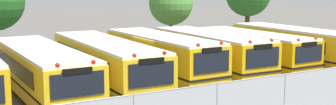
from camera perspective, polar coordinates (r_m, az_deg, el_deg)
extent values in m
plane|color=#595651|center=(24.65, -0.92, -3.76)|extent=(160.00, 160.00, 0.00)
cube|color=yellow|center=(21.93, -16.20, -2.18)|extent=(2.66, 10.86, 1.93)
cube|color=white|center=(21.76, -16.32, 0.48)|extent=(2.61, 10.64, 0.12)
cube|color=black|center=(16.74, -11.64, -4.12)|extent=(2.08, 0.08, 0.93)
cube|color=black|center=(22.49, -13.25, -0.99)|extent=(0.14, 8.45, 0.70)
cube|color=black|center=(21.89, -19.70, -1.54)|extent=(0.14, 8.45, 0.70)
cube|color=black|center=(22.00, -16.16, -3.16)|extent=(2.69, 10.97, 0.10)
sphere|color=red|center=(16.97, -9.68, -1.21)|extent=(0.18, 0.18, 0.18)
sphere|color=red|center=(16.54, -14.20, -1.61)|extent=(0.18, 0.18, 0.18)
cube|color=black|center=(16.62, -11.69, -2.39)|extent=(1.14, 0.09, 0.24)
cylinder|color=black|center=(18.68, -9.65, -6.39)|extent=(0.29, 1.00, 1.00)
cylinder|color=black|center=(25.79, -15.68, -2.39)|extent=(0.29, 1.00, 1.00)
cylinder|color=black|center=(25.34, -20.62, -2.83)|extent=(0.29, 1.00, 1.00)
cube|color=yellow|center=(22.82, -8.19, -1.34)|extent=(2.71, 10.86, 2.06)
cube|color=white|center=(22.66, -8.25, 1.37)|extent=(2.66, 10.65, 0.12)
cube|color=black|center=(18.09, -2.04, -6.68)|extent=(2.53, 0.21, 0.36)
cube|color=black|center=(17.84, -2.14, -2.87)|extent=(2.04, 0.10, 0.99)
cube|color=black|center=(23.50, -5.58, -0.18)|extent=(0.22, 8.43, 0.74)
cube|color=black|center=(22.65, -11.46, -0.65)|extent=(0.22, 8.43, 0.74)
cube|color=black|center=(22.90, -8.17, -2.35)|extent=(2.74, 10.97, 0.10)
sphere|color=red|center=(18.15, -0.46, -0.04)|extent=(0.18, 0.18, 0.18)
sphere|color=red|center=(17.56, -4.39, -0.37)|extent=(0.18, 0.18, 0.18)
cube|color=black|center=(17.73, -2.13, -1.11)|extent=(1.12, 0.10, 0.24)
cylinder|color=black|center=(19.84, -1.08, -5.37)|extent=(0.30, 1.01, 1.00)
cylinder|color=black|center=(18.96, -7.03, -6.10)|extent=(0.30, 1.01, 1.00)
cylinder|color=black|center=(26.68, -8.62, -1.80)|extent=(0.30, 1.01, 1.00)
cylinder|color=black|center=(26.04, -13.18, -2.19)|extent=(0.30, 1.01, 1.00)
cube|color=yellow|center=(24.58, -0.94, -0.45)|extent=(2.56, 9.64, 2.11)
cube|color=white|center=(24.42, -0.94, 2.13)|extent=(2.51, 9.45, 0.12)
cube|color=black|center=(20.73, 5.75, -4.71)|extent=(2.48, 0.19, 0.36)
cube|color=black|center=(20.51, 5.72, -1.26)|extent=(1.99, 0.09, 1.02)
cube|color=black|center=(25.40, 1.15, 0.62)|extent=(0.14, 7.50, 0.76)
cube|color=black|center=(24.21, -3.83, 0.20)|extent=(0.14, 7.50, 0.76)
cube|color=black|center=(24.65, -0.93, -1.42)|extent=(2.59, 9.74, 0.10)
sphere|color=red|center=(20.92, 6.96, 1.23)|extent=(0.18, 0.18, 0.18)
sphere|color=red|center=(20.14, 3.94, 0.98)|extent=(0.18, 0.18, 0.18)
cube|color=black|center=(20.41, 5.76, 0.33)|extent=(1.09, 0.10, 0.24)
cylinder|color=black|center=(22.51, 5.75, -3.71)|extent=(0.29, 1.00, 1.00)
cylinder|color=black|center=(21.34, 1.07, -4.36)|extent=(0.29, 1.00, 1.00)
cylinder|color=black|center=(27.84, -2.06, -1.26)|extent=(0.29, 1.00, 1.00)
cylinder|color=black|center=(26.90, -6.09, -1.66)|extent=(0.29, 1.00, 1.00)
cube|color=yellow|center=(26.33, 5.35, 0.07)|extent=(2.76, 9.73, 2.06)
cube|color=white|center=(26.19, 5.39, 2.42)|extent=(2.70, 9.53, 0.12)
cube|color=black|center=(22.64, 12.22, -3.71)|extent=(2.58, 0.22, 0.36)
cube|color=black|center=(22.45, 12.24, -0.65)|extent=(2.08, 0.11, 0.99)
cube|color=black|center=(27.26, 7.27, 1.03)|extent=(0.22, 7.54, 0.74)
cube|color=black|center=(25.86, 2.62, 0.67)|extent=(0.22, 7.54, 0.74)
cube|color=black|center=(26.40, 5.34, -0.82)|extent=(2.78, 9.82, 0.10)
sphere|color=red|center=(22.92, 13.36, 1.57)|extent=(0.18, 0.18, 0.18)
sphere|color=red|center=(22.02, 10.65, 1.37)|extent=(0.18, 0.18, 0.18)
cube|color=black|center=(22.36, 12.30, 0.76)|extent=(1.14, 0.11, 0.24)
cylinder|color=black|center=(24.46, 12.00, -2.85)|extent=(0.30, 1.01, 1.00)
cylinder|color=black|center=(23.09, 7.72, -3.43)|extent=(0.30, 1.01, 1.00)
cylinder|color=black|center=(29.59, 3.89, -0.68)|extent=(0.30, 1.01, 1.00)
cylinder|color=black|center=(28.47, 0.06, -1.03)|extent=(0.30, 1.01, 1.00)
cube|color=#EAA80C|center=(28.26, 10.86, 0.40)|extent=(2.63, 9.22, 1.93)
cube|color=white|center=(28.13, 10.92, 2.47)|extent=(2.58, 9.03, 0.12)
cube|color=black|center=(25.15, 17.84, -2.70)|extent=(2.52, 0.21, 0.36)
cube|color=black|center=(24.99, 17.88, -0.14)|extent=(2.03, 0.10, 0.92)
cube|color=black|center=(29.28, 12.33, 1.25)|extent=(0.17, 7.15, 0.69)
cube|color=black|center=(27.64, 8.51, 0.92)|extent=(0.17, 7.15, 0.69)
cube|color=black|center=(28.32, 10.83, -0.37)|extent=(2.66, 9.31, 0.10)
sphere|color=red|center=(25.51, 18.69, 1.75)|extent=(0.18, 0.18, 0.18)
sphere|color=red|center=(24.50, 16.61, 1.58)|extent=(0.18, 0.18, 0.18)
cube|color=black|center=(24.92, 17.95, 1.03)|extent=(1.11, 0.10, 0.24)
cylinder|color=black|center=(26.92, 17.05, -1.99)|extent=(0.30, 1.00, 1.00)
cylinder|color=black|center=(25.36, 13.71, -2.50)|extent=(0.30, 1.00, 1.00)
cylinder|color=black|center=(31.18, 8.93, -0.28)|extent=(0.30, 1.00, 1.00)
cylinder|color=black|center=(29.84, 5.69, -0.62)|extent=(0.30, 1.00, 1.00)
cube|color=yellow|center=(30.29, 16.09, 0.90)|extent=(2.65, 10.36, 2.06)
cube|color=white|center=(30.17, 16.18, 2.96)|extent=(2.60, 10.16, 0.12)
cube|color=black|center=(31.33, 17.34, 1.71)|extent=(0.22, 8.04, 0.74)
cube|color=black|center=(29.62, 14.01, 1.46)|extent=(0.22, 8.04, 0.74)
cube|color=black|center=(30.35, 16.06, 0.13)|extent=(2.68, 10.47, 0.10)
cylinder|color=black|center=(27.11, 19.94, -2.06)|extent=(0.30, 1.01, 1.00)
cylinder|color=black|center=(33.56, 13.33, 0.23)|extent=(0.30, 1.01, 1.00)
cylinder|color=black|center=(32.19, 10.48, -0.04)|extent=(0.30, 1.01, 1.00)
cylinder|color=#4C3823|center=(35.04, 0.37, 2.15)|extent=(0.32, 0.32, 2.62)
sphere|color=#478438|center=(34.83, 0.37, 6.43)|extent=(3.50, 3.50, 3.50)
sphere|color=#478438|center=(34.68, -0.22, 6.63)|extent=(2.10, 2.10, 2.10)
cylinder|color=#4C3823|center=(42.38, 10.26, 3.38)|extent=(0.44, 0.44, 2.94)
cylinder|color=#9EA0A3|center=(17.68, 14.91, -5.80)|extent=(0.07, 0.07, 1.98)
cube|color=#ADB2B7|center=(17.68, 14.91, -5.80)|extent=(25.78, 0.02, 1.94)
cylinder|color=#9EA0A3|center=(17.47, 15.03, -2.75)|extent=(25.78, 0.04, 0.04)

